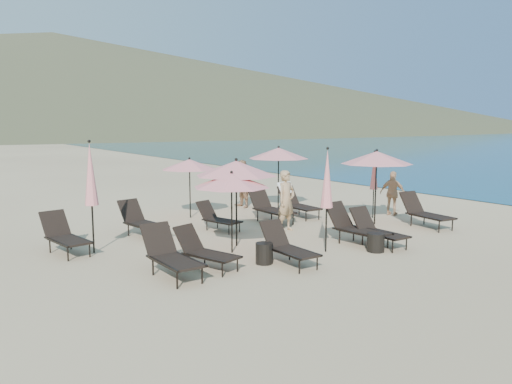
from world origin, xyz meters
TOP-DOWN VIEW (x-y plane):
  - ground at (0.00, 0.00)m, footprint 800.00×800.00m
  - volcanic_headland at (71.37, 302.62)m, footprint 690.00×690.00m
  - lounger_0 at (-4.82, 0.32)m, footprint 0.74×1.81m
  - lounger_1 at (-3.95, 0.41)m, footprint 1.06×1.68m
  - lounger_2 at (-2.22, -0.35)m, footprint 0.63×1.60m
  - lounger_3 at (0.81, -0.28)m, footprint 0.65×1.65m
  - lounger_4 at (0.46, 0.17)m, footprint 0.85×1.88m
  - lounger_5 at (3.89, 0.56)m, footprint 0.87×1.85m
  - lounger_6 at (-6.20, 3.56)m, footprint 0.93×1.79m
  - lounger_7 at (-3.92, 4.27)m, footprint 0.95×1.81m
  - lounger_8 at (-1.72, 3.75)m, footprint 0.94×1.56m
  - lounger_9 at (0.38, 3.96)m, footprint 0.73×1.85m
  - lounger_10 at (1.66, 4.20)m, footprint 0.72×1.83m
  - umbrella_open_0 at (-2.74, 1.24)m, footprint 1.91×1.91m
  - umbrella_open_1 at (-2.27, 1.78)m, footprint 2.16×2.16m
  - umbrella_open_2 at (2.89, 1.70)m, footprint 2.24×2.24m
  - umbrella_open_3 at (-1.48, 6.03)m, footprint 1.93×1.93m
  - umbrella_open_4 at (1.94, 5.59)m, footprint 2.23×2.23m
  - umbrella_closed_0 at (-0.74, -0.01)m, footprint 0.31×0.31m
  - umbrella_closed_1 at (3.66, 2.48)m, footprint 0.27×0.27m
  - umbrella_closed_2 at (-5.60, 3.16)m, footprint 0.33×0.33m
  - side_table_0 at (-2.64, -0.02)m, footprint 0.40×0.40m
  - side_table_1 at (0.31, -0.71)m, footprint 0.44×0.44m
  - beachgoer_a at (-0.03, 2.54)m, footprint 0.74×0.56m
  - beachgoer_b at (1.12, 6.81)m, footprint 0.70×0.89m
  - beachgoer_c at (4.62, 2.47)m, footprint 0.69×0.99m

SIDE VIEW (x-z plane):
  - ground at x=0.00m, z-range 0.00..0.00m
  - side_table_1 at x=0.31m, z-range 0.00..0.47m
  - side_table_0 at x=-2.64m, z-range 0.00..0.49m
  - lounger_8 at x=-1.72m, z-range -0.03..0.82m
  - lounger_1 at x=-3.95m, z-range -0.03..0.88m
  - lounger_2 at x=-2.22m, z-range -0.03..0.89m
  - lounger_3 at x=0.81m, z-range -0.03..0.92m
  - lounger_6 at x=-6.20m, z-range -0.03..0.95m
  - lounger_7 at x=-3.92m, z-range -0.03..0.96m
  - lounger_0 at x=-4.82m, z-range -0.03..0.99m
  - lounger_5 at x=3.89m, z-range -0.03..1.00m
  - lounger_4 at x=0.46m, z-range -0.03..1.02m
  - lounger_9 at x=0.38m, z-range -0.03..1.02m
  - lounger_10 at x=1.66m, z-range -0.02..1.10m
  - beachgoer_c at x=4.62m, z-range 0.00..1.56m
  - beachgoer_b at x=1.12m, z-range 0.00..1.82m
  - beachgoer_a at x=-0.03m, z-range 0.00..1.82m
  - umbrella_closed_1 at x=3.66m, z-range 0.45..2.76m
  - umbrella_open_0 at x=-2.74m, z-range 0.79..2.85m
  - umbrella_open_3 at x=-1.48m, z-range 0.80..2.87m
  - umbrella_closed_0 at x=-0.74m, z-range 0.52..3.15m
  - umbrella_closed_2 at x=-5.60m, z-range 0.55..3.37m
  - umbrella_open_1 at x=-2.27m, z-range 0.89..3.21m
  - umbrella_open_4 at x=1.94m, z-range 0.92..3.32m
  - umbrella_open_2 at x=2.89m, z-range 0.93..3.34m
  - volcanic_headland at x=71.37m, z-range -1.01..53.99m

